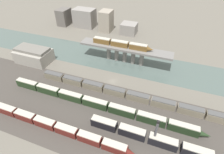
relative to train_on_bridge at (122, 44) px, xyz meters
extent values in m
plane|color=#666056|center=(2.13, -20.82, -11.74)|extent=(400.00, 400.00, 0.00)
cube|color=#423D38|center=(2.13, -44.82, -11.74)|extent=(280.00, 42.00, 0.01)
cube|color=#4C5B56|center=(2.13, 0.00, -11.74)|extent=(320.00, 26.42, 0.01)
cube|color=slate|center=(2.13, 0.00, -2.27)|extent=(56.07, 8.11, 1.23)
cylinder|color=gray|center=(-8.44, 0.00, -7.31)|extent=(2.53, 2.53, 8.86)
cylinder|color=gray|center=(-3.15, 0.00, -7.31)|extent=(2.53, 2.53, 8.86)
cylinder|color=gray|center=(2.13, 0.00, -7.31)|extent=(2.53, 2.53, 8.86)
cylinder|color=gray|center=(7.42, 0.00, -7.31)|extent=(2.53, 2.53, 8.86)
cylinder|color=gray|center=(12.70, 0.00, -7.31)|extent=(2.53, 2.53, 8.86)
cube|color=brown|center=(-12.71, 0.00, -0.15)|extent=(10.57, 3.11, 3.00)
cube|color=#B7B2A3|center=(-12.71, 0.00, 1.55)|extent=(10.14, 2.86, 0.40)
cube|color=brown|center=(-1.39, 0.00, -0.15)|extent=(10.57, 3.11, 3.00)
cube|color=#B7B2A3|center=(-1.39, 0.00, 1.55)|extent=(10.14, 2.86, 0.40)
cube|color=brown|center=(9.93, 0.00, -0.15)|extent=(10.57, 3.11, 3.00)
cube|color=#B7B2A3|center=(9.93, 0.00, 1.55)|extent=(10.14, 2.86, 0.40)
cone|color=brown|center=(17.06, 0.00, -0.30)|extent=(3.70, 2.70, 2.70)
cube|color=#5B1E19|center=(-33.62, -57.51, -10.06)|extent=(9.32, 2.92, 3.37)
cube|color=#B7B2A3|center=(-33.62, -57.51, -8.17)|extent=(8.95, 2.69, 0.40)
cube|color=#5B1E19|center=(-23.66, -57.51, -10.06)|extent=(9.32, 2.92, 3.37)
cube|color=#B7B2A3|center=(-23.66, -57.51, -8.17)|extent=(8.95, 2.69, 0.40)
cube|color=#5B1E19|center=(-13.70, -57.51, -10.06)|extent=(9.32, 2.92, 3.37)
cube|color=#B7B2A3|center=(-13.70, -57.51, -8.17)|extent=(8.95, 2.69, 0.40)
cube|color=#5B1E19|center=(-3.74, -57.51, -10.06)|extent=(9.32, 2.92, 3.37)
cube|color=#B7B2A3|center=(-3.74, -57.51, -8.17)|extent=(8.95, 2.69, 0.40)
cube|color=#5B1E19|center=(6.22, -57.51, -10.06)|extent=(9.32, 2.92, 3.37)
cube|color=#B7B2A3|center=(6.22, -57.51, -8.17)|extent=(8.95, 2.69, 0.40)
cube|color=#5B1E19|center=(16.18, -57.51, -10.06)|extent=(9.32, 2.92, 3.37)
cube|color=#B7B2A3|center=(16.18, -57.51, -8.17)|extent=(8.95, 2.69, 0.40)
cone|color=#5B1E19|center=(22.47, -57.51, -10.22)|extent=(3.26, 2.63, 2.63)
cube|color=black|center=(8.80, -49.52, -9.87)|extent=(10.57, 3.07, 3.74)
cube|color=#B7B2A3|center=(8.80, -49.52, -7.80)|extent=(10.15, 2.83, 0.40)
cube|color=black|center=(20.46, -49.52, -9.87)|extent=(10.57, 3.07, 3.74)
cube|color=#B7B2A3|center=(20.46, -49.52, -7.80)|extent=(10.15, 2.83, 0.40)
cube|color=black|center=(32.12, -49.52, -9.87)|extent=(10.57, 3.07, 3.74)
cube|color=#B7B2A3|center=(32.12, -49.52, -7.80)|extent=(10.15, 2.83, 0.40)
cube|color=black|center=(43.78, -49.52, -9.87)|extent=(10.57, 3.07, 3.74)
cube|color=#B7B2A3|center=(43.78, -49.52, -7.80)|extent=(10.15, 2.83, 0.40)
cube|color=#23381E|center=(-37.19, -40.67, -9.88)|extent=(12.03, 2.76, 3.72)
cube|color=#B7B2A3|center=(-37.19, -40.67, -7.82)|extent=(11.55, 2.54, 0.40)
cube|color=#23381E|center=(-24.52, -40.67, -9.88)|extent=(12.03, 2.76, 3.72)
cube|color=#B7B2A3|center=(-24.52, -40.67, -7.82)|extent=(11.55, 2.54, 0.40)
cube|color=#23381E|center=(-11.85, -40.67, -9.88)|extent=(12.03, 2.76, 3.72)
cube|color=#B7B2A3|center=(-11.85, -40.67, -7.82)|extent=(11.55, 2.54, 0.40)
cube|color=#23381E|center=(0.82, -40.67, -9.88)|extent=(12.03, 2.76, 3.72)
cube|color=#B7B2A3|center=(0.82, -40.67, -7.82)|extent=(11.55, 2.54, 0.40)
cube|color=#23381E|center=(13.49, -40.67, -9.88)|extent=(12.03, 2.76, 3.72)
cube|color=#B7B2A3|center=(13.49, -40.67, -7.82)|extent=(11.55, 2.54, 0.40)
cube|color=#23381E|center=(26.16, -40.67, -9.88)|extent=(12.03, 2.76, 3.72)
cube|color=#B7B2A3|center=(26.16, -40.67, -7.82)|extent=(11.55, 2.54, 0.40)
cube|color=#23381E|center=(38.83, -40.67, -9.88)|extent=(12.03, 2.76, 3.72)
cube|color=#B7B2A3|center=(38.83, -40.67, -7.82)|extent=(11.55, 2.54, 0.40)
cone|color=#23381E|center=(46.95, -40.67, -10.07)|extent=(4.21, 2.49, 2.49)
cube|color=gray|center=(-28.63, -30.05, -10.02)|extent=(10.85, 2.99, 3.44)
cube|color=#4C4C4C|center=(-28.63, -30.05, -8.10)|extent=(10.41, 2.75, 0.40)
cube|color=gray|center=(-16.97, -30.05, -10.02)|extent=(10.85, 2.99, 3.44)
cube|color=#4C4C4C|center=(-16.97, -30.05, -8.10)|extent=(10.41, 2.75, 0.40)
cube|color=gray|center=(-5.30, -30.05, -10.02)|extent=(10.85, 2.99, 3.44)
cube|color=#4C4C4C|center=(-5.30, -30.05, -8.10)|extent=(10.41, 2.75, 0.40)
cube|color=gray|center=(6.36, -30.05, -10.02)|extent=(10.85, 2.99, 3.44)
cube|color=#4C4C4C|center=(6.36, -30.05, -8.10)|extent=(10.41, 2.75, 0.40)
cube|color=gray|center=(18.02, -30.05, -10.02)|extent=(10.85, 2.99, 3.44)
cube|color=#4C4C4C|center=(18.02, -30.05, -8.10)|extent=(10.41, 2.75, 0.40)
cube|color=gray|center=(29.68, -30.05, -10.02)|extent=(10.85, 2.99, 3.44)
cube|color=#4C4C4C|center=(29.68, -30.05, -8.10)|extent=(10.41, 2.75, 0.40)
cube|color=gray|center=(41.35, -30.05, -10.02)|extent=(10.85, 2.99, 3.44)
cube|color=#4C4C4C|center=(41.35, -30.05, -8.10)|extent=(10.41, 2.75, 0.40)
cube|color=gray|center=(53.01, -30.05, -10.02)|extent=(10.85, 2.99, 3.44)
cube|color=#4C4C4C|center=(53.01, -30.05, -8.10)|extent=(10.41, 2.75, 0.40)
cube|color=#9E998E|center=(-50.56, -19.20, -7.94)|extent=(20.99, 13.04, 7.59)
cube|color=slate|center=(-50.56, -19.20, -3.31)|extent=(20.57, 9.13, 1.67)
cylinder|color=#4C4C51|center=(28.87, -49.40, -6.07)|extent=(0.94, 0.94, 11.33)
cube|color=black|center=(28.87, -49.40, 0.19)|extent=(1.00, 0.70, 1.20)
cube|color=#605B56|center=(-66.02, 39.75, -4.91)|extent=(8.92, 12.58, 13.66)
cube|color=gray|center=(-46.96, 42.11, -4.23)|extent=(17.75, 11.62, 15.03)
cube|color=gray|center=(-26.16, 39.97, -3.50)|extent=(9.37, 11.24, 16.49)
cube|color=gray|center=(-6.97, 40.85, -7.49)|extent=(12.11, 11.09, 8.51)
camera|label=1|loc=(27.03, -89.28, 48.48)|focal=28.00mm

